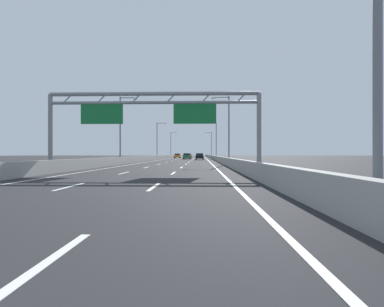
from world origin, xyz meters
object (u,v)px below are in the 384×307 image
(streetlamp_right_mid, at_px, (227,125))
(streetlamp_left_distant, at_px, (171,143))
(streetlamp_left_far, at_px, (158,138))
(sign_gantry, at_px, (152,111))
(green_car, at_px, (187,156))
(black_car, at_px, (200,156))
(streetlamp_right_distant, at_px, (211,143))
(streetlamp_right_far, at_px, (215,138))
(orange_car, at_px, (177,156))
(streetlamp_left_mid, at_px, (122,126))
(red_car, at_px, (188,156))

(streetlamp_right_mid, relative_size, streetlamp_left_distant, 1.00)
(streetlamp_left_far, bearing_deg, sign_gantry, -82.24)
(sign_gantry, xyz_separation_m, streetlamp_left_far, (-7.37, 54.06, 0.56))
(streetlamp_left_distant, height_order, green_car, streetlamp_left_distant)
(sign_gantry, xyz_separation_m, black_car, (3.55, 44.75, -4.08))
(streetlamp_right_mid, xyz_separation_m, black_car, (-4.01, 26.31, -4.64))
(streetlamp_left_far, xyz_separation_m, black_car, (10.92, -9.31, -4.64))
(streetlamp_right_mid, xyz_separation_m, streetlamp_right_distant, (0.00, 71.23, 0.00))
(sign_gantry, xyz_separation_m, streetlamp_left_distant, (-7.37, 89.68, 0.56))
(sign_gantry, distance_m, streetlamp_right_far, 54.59)
(streetlamp_right_mid, bearing_deg, streetlamp_right_far, 90.00)
(streetlamp_left_distant, distance_m, orange_car, 18.19)
(streetlamp_right_distant, relative_size, orange_car, 2.15)
(streetlamp_left_distant, bearing_deg, streetlamp_right_distant, 0.00)
(streetlamp_left_mid, height_order, red_car, streetlamp_left_mid)
(black_car, bearing_deg, streetlamp_right_distant, 84.89)
(streetlamp_right_mid, relative_size, orange_car, 2.15)
(black_car, xyz_separation_m, orange_car, (-7.29, 27.72, -0.01))
(sign_gantry, distance_m, orange_car, 72.68)
(sign_gantry, height_order, streetlamp_left_mid, streetlamp_left_mid)
(streetlamp_right_mid, relative_size, streetlamp_right_distant, 1.00)
(green_car, bearing_deg, streetlamp_left_mid, -102.77)
(streetlamp_left_distant, distance_m, red_car, 26.45)
(green_car, bearing_deg, streetlamp_left_far, 166.05)
(sign_gantry, distance_m, red_car, 64.89)
(streetlamp_right_far, bearing_deg, streetlamp_right_distant, 90.00)
(sign_gantry, height_order, red_car, sign_gantry)
(streetlamp_left_far, relative_size, green_car, 2.16)
(streetlamp_left_mid, relative_size, orange_car, 2.15)
(orange_car, bearing_deg, streetlamp_left_mid, -93.85)
(green_car, bearing_deg, streetlamp_right_mid, -77.80)
(streetlamp_left_far, xyz_separation_m, orange_car, (3.63, 18.41, -4.64))
(streetlamp_left_mid, height_order, streetlamp_right_far, same)
(streetlamp_left_distant, bearing_deg, streetlamp_right_far, -67.25)
(streetlamp_left_far, relative_size, streetlamp_right_distant, 1.00)
(red_car, bearing_deg, streetlamp_right_mid, -80.92)
(orange_car, bearing_deg, sign_gantry, -87.05)
(sign_gantry, height_order, streetlamp_right_distant, streetlamp_right_distant)
(streetlamp_left_mid, bearing_deg, red_car, 80.76)
(sign_gantry, bearing_deg, black_car, 85.46)
(streetlamp_left_far, bearing_deg, orange_car, 78.84)
(streetlamp_right_far, relative_size, black_car, 2.22)
(streetlamp_right_far, height_order, orange_car, streetlamp_right_far)
(streetlamp_right_mid, relative_size, red_car, 2.22)
(sign_gantry, height_order, streetlamp_left_distant, streetlamp_left_distant)
(streetlamp_left_far, xyz_separation_m, streetlamp_left_distant, (0.00, 35.62, 0.00))
(streetlamp_left_far, distance_m, orange_car, 19.33)
(streetlamp_right_mid, distance_m, green_car, 34.80)
(streetlamp_left_far, relative_size, red_car, 2.22)
(sign_gantry, relative_size, streetlamp_right_far, 1.80)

